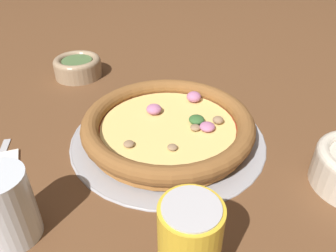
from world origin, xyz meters
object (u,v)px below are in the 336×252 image
object	(u,v)px
pizza_tray	(168,136)
beverage_can	(189,248)
drinking_cup	(6,207)
bowl_far	(78,66)
pizza	(168,125)

from	to	relation	value
pizza_tray	beverage_can	size ratio (longest dim) A/B	2.87
beverage_can	pizza_tray	bearing A→B (deg)	159.97
pizza_tray	drinking_cup	size ratio (longest dim) A/B	3.47
drinking_cup	bowl_far	bearing A→B (deg)	158.31
bowl_far	drinking_cup	size ratio (longest dim) A/B	1.12
bowl_far	drinking_cup	bearing A→B (deg)	-21.69
bowl_far	beverage_can	world-z (taller)	beverage_can
drinking_cup	pizza	bearing A→B (deg)	112.22
pizza	bowl_far	bearing A→B (deg)	-164.18
pizza_tray	drinking_cup	bearing A→B (deg)	-67.76
pizza_tray	drinking_cup	world-z (taller)	drinking_cup
bowl_far	pizza	bearing A→B (deg)	15.82
pizza_tray	pizza	bearing A→B (deg)	102.11
pizza_tray	bowl_far	distance (m)	0.35
pizza	bowl_far	distance (m)	0.34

